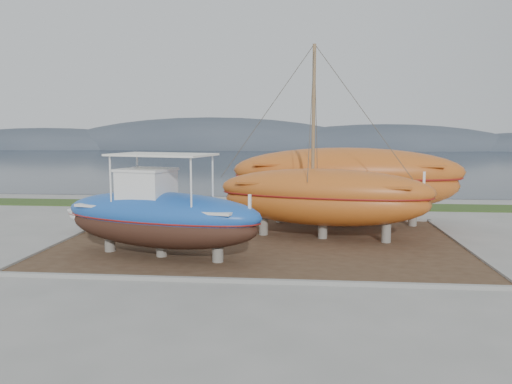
# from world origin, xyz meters

# --- Properties ---
(ground) EXTENTS (140.00, 140.00, 0.00)m
(ground) POSITION_xyz_m (0.00, 0.00, 0.00)
(ground) COLOR gray
(ground) RESTS_ON ground
(dirt_patch) EXTENTS (18.00, 12.00, 0.06)m
(dirt_patch) POSITION_xyz_m (0.00, 4.00, 0.03)
(dirt_patch) COLOR #422D1E
(dirt_patch) RESTS_ON ground
(curb_frame) EXTENTS (18.60, 12.60, 0.15)m
(curb_frame) POSITION_xyz_m (0.00, 4.00, 0.07)
(curb_frame) COLOR gray
(curb_frame) RESTS_ON ground
(grass_strip) EXTENTS (44.00, 3.00, 0.08)m
(grass_strip) POSITION_xyz_m (0.00, 15.50, 0.04)
(grass_strip) COLOR #284219
(grass_strip) RESTS_ON ground
(sea) EXTENTS (260.00, 100.00, 0.04)m
(sea) POSITION_xyz_m (0.00, 70.00, 0.00)
(sea) COLOR black
(sea) RESTS_ON ground
(mountain_ridge) EXTENTS (200.00, 36.00, 20.00)m
(mountain_ridge) POSITION_xyz_m (0.00, 125.00, 0.00)
(mountain_ridge) COLOR #333D49
(mountain_ridge) RESTS_ON ground
(blue_caique) EXTENTS (9.11, 4.86, 4.19)m
(blue_caique) POSITION_xyz_m (-3.74, 0.98, 2.15)
(blue_caique) COLOR #1C53B2
(blue_caique) RESTS_ON dirt_patch
(white_dinghy) EXTENTS (4.84, 3.13, 1.36)m
(white_dinghy) POSITION_xyz_m (-7.93, 5.36, 0.74)
(white_dinghy) COLOR white
(white_dinghy) RESTS_ON dirt_patch
(orange_sailboat) EXTENTS (10.52, 4.94, 9.03)m
(orange_sailboat) POSITION_xyz_m (2.93, 5.04, 4.58)
(orange_sailboat) COLOR #B0541B
(orange_sailboat) RESTS_ON dirt_patch
(orange_bare_hull) EXTENTS (12.59, 4.40, 4.07)m
(orange_bare_hull) POSITION_xyz_m (4.30, 8.84, 2.09)
(orange_bare_hull) COLOR #B0541B
(orange_bare_hull) RESTS_ON dirt_patch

